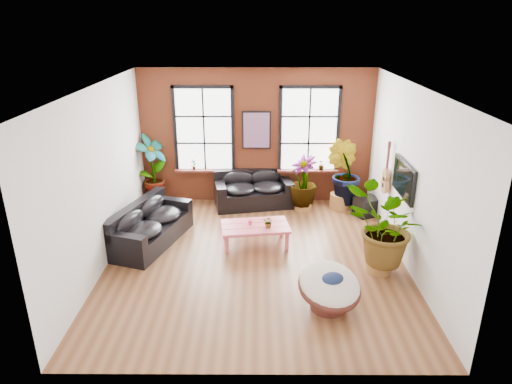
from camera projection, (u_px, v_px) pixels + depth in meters
room at (256, 177)px, 8.92m from camera, size 6.04×6.54×3.54m
sofa_back at (253, 190)px, 11.98m from camera, size 2.12×1.31×0.91m
sofa_left at (149, 226)px, 9.97m from camera, size 1.57×2.41×0.88m
coffee_table at (255, 227)px, 9.86m from camera, size 1.54×1.01×0.56m
papasan_chair at (330, 287)px, 7.69m from camera, size 1.42×1.42×0.81m
poster at (256, 130)px, 11.67m from camera, size 0.74×0.06×0.98m
tv_wall_unit at (398, 179)px, 9.40m from camera, size 0.13×1.86×1.20m
media_box at (367, 207)px, 11.39m from camera, size 0.70×0.65×0.47m
pot_back_left at (156, 198)px, 12.07m from camera, size 0.53×0.53×0.34m
pot_back_right at (340, 201)px, 11.83m from camera, size 0.69×0.69×0.40m
pot_right_wall at (379, 263)px, 8.90m from camera, size 0.49×0.49×0.36m
pot_mid at (303, 204)px, 11.75m from camera, size 0.49×0.49×0.32m
floor_plant_back_left at (152, 168)px, 11.76m from camera, size 1.05×1.11×1.75m
floor_plant_back_right at (343, 173)px, 11.59m from camera, size 1.14×1.12×1.62m
floor_plant_right_wall at (385, 228)px, 8.59m from camera, size 1.79×1.70×1.57m
floor_plant_mid at (303, 181)px, 11.54m from camera, size 1.01×1.01×1.29m
table_plant at (269, 222)px, 9.69m from camera, size 0.29×0.27×0.26m
sill_plant_left at (194, 165)px, 11.96m from camera, size 0.17×0.17×0.27m
sill_plant_right at (321, 165)px, 11.95m from camera, size 0.19×0.19×0.27m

